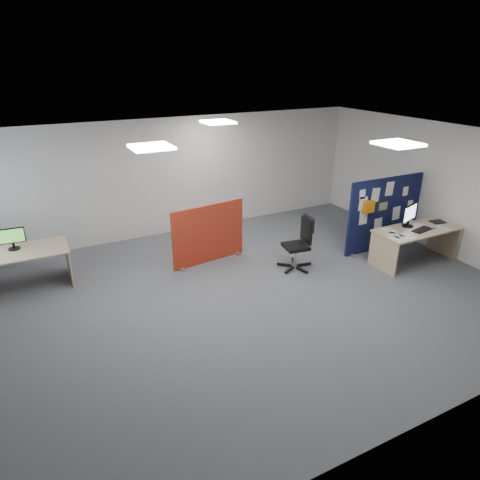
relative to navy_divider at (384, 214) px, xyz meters
name	(u,v)px	position (x,y,z in m)	size (l,w,h in m)	color
floor	(253,293)	(-3.46, -0.48, -0.81)	(9.00, 9.00, 0.00)	#55585D
ceiling	(255,142)	(-3.46, -0.48, 1.89)	(9.00, 7.00, 0.02)	white
wall_back	(182,176)	(-3.46, 3.02, 0.54)	(9.00, 0.02, 2.70)	silver
wall_front	(421,335)	(-3.46, -3.98, 0.54)	(9.00, 0.02, 2.70)	silver
wall_right	(440,189)	(1.04, -0.48, 0.54)	(0.02, 7.00, 2.70)	silver
ceiling_lights	(253,136)	(-3.13, 0.19, 1.86)	(4.10, 4.10, 0.04)	white
navy_divider	(384,214)	(0.00, 0.00, 0.00)	(1.95, 0.30, 1.61)	#0E1134
main_desk	(414,236)	(0.12, -0.78, -0.25)	(1.77, 0.79, 0.73)	tan
monitor_main	(409,215)	(0.04, -0.64, 0.18)	(0.52, 0.22, 0.46)	black
keyboard	(422,230)	(0.13, -0.93, -0.07)	(0.45, 0.18, 0.03)	black
mouse	(433,228)	(0.40, -0.97, -0.06)	(0.10, 0.06, 0.03)	#AAACB0
paper_tray	(438,222)	(0.80, -0.74, -0.07)	(0.28, 0.22, 0.01)	black
red_divider	(209,234)	(-3.62, 1.11, -0.21)	(1.62, 0.30, 1.22)	#9B2714
second_desk	(17,260)	(-7.14, 1.66, -0.25)	(1.76, 0.88, 0.73)	tan
monitor_second	(12,238)	(-7.14, 1.76, 0.15)	(0.45, 0.20, 0.40)	black
office_chair	(301,240)	(-2.11, 0.02, -0.21)	(0.70, 0.70, 1.06)	black
desk_papers	(408,232)	(-0.18, -0.85, -0.08)	(1.50, 0.84, 0.00)	white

